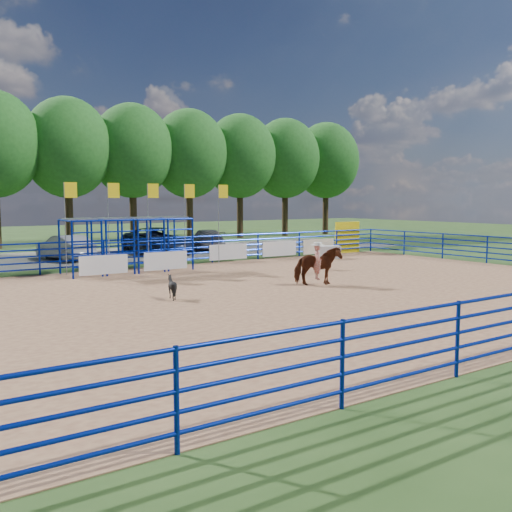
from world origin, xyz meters
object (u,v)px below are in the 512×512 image
object	(u,v)px
car_b	(65,247)
car_d	(207,240)
calf	(172,287)
car_c	(158,241)
announcer_table	(328,252)
horse_and_rider	(318,263)

from	to	relation	value
car_b	car_d	bearing A→B (deg)	173.74
calf	car_c	xyz separation A→B (m)	(6.50, 15.46, 0.40)
announcer_table	car_b	size ratio (longest dim) A/B	0.32
announcer_table	car_d	world-z (taller)	car_d
calf	car_b	xyz separation A→B (m)	(0.60, 14.94, 0.28)
announcer_table	horse_and_rider	bearing A→B (deg)	-133.65
horse_and_rider	car_c	size ratio (longest dim) A/B	0.41
announcer_table	calf	bearing A→B (deg)	-151.94
announcer_table	horse_and_rider	distance (m)	10.39
horse_and_rider	car_c	world-z (taller)	horse_and_rider
car_b	car_c	bearing A→B (deg)	172.87
car_b	car_d	size ratio (longest dim) A/B	0.89
horse_and_rider	car_d	bearing A→B (deg)	75.96
announcer_table	car_b	world-z (taller)	car_b
calf	car_b	distance (m)	14.96
announcer_table	car_d	bearing A→B (deg)	109.29
horse_and_rider	car_b	xyz separation A→B (m)	(-5.62, 15.31, -0.17)
announcer_table	horse_and_rider	xyz separation A→B (m)	(-7.17, -7.51, 0.50)
horse_and_rider	car_b	size ratio (longest dim) A/B	0.56
car_d	car_b	bearing A→B (deg)	26.47
calf	car_c	world-z (taller)	car_c
announcer_table	horse_and_rider	size ratio (longest dim) A/B	0.57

